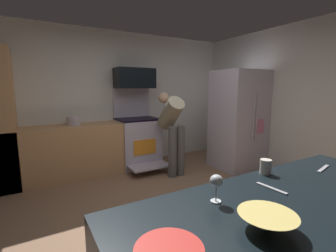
{
  "coord_description": "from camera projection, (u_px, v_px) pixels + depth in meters",
  "views": [
    {
      "loc": [
        -1.4,
        -2.25,
        1.52
      ],
      "look_at": [
        0.08,
        0.3,
        1.05
      ],
      "focal_mm": 25.32,
      "sensor_mm": 36.0,
      "label": 1
    }
  ],
  "objects": [
    {
      "name": "mixing_bowl_small",
      "position": [
        267.0,
        222.0,
        1.04
      ],
      "size": [
        0.26,
        0.26,
        0.08
      ],
      "primitive_type": "cone",
      "rotation": [
        3.14,
        0.0,
        0.0
      ],
      "color": "#ECD26F",
      "rests_on": "counter_island"
    },
    {
      "name": "wine_glass_far",
      "position": [
        216.0,
        182.0,
        1.29
      ],
      "size": [
        0.07,
        0.07,
        0.16
      ],
      "color": "silver",
      "rests_on": "counter_island"
    },
    {
      "name": "person_cook",
      "position": [
        172.0,
        126.0,
        4.16
      ],
      "size": [
        0.31,
        0.66,
        1.45
      ],
      "color": "#565656",
      "rests_on": "ground"
    },
    {
      "name": "knife_chef",
      "position": [
        323.0,
        169.0,
        1.84
      ],
      "size": [
        0.23,
        0.07,
        0.01
      ],
      "primitive_type": "cube",
      "rotation": [
        0.0,
        0.0,
        3.36
      ],
      "color": "#B7BABF",
      "rests_on": "counter_island"
    },
    {
      "name": "knife_paring",
      "position": [
        271.0,
        188.0,
        1.48
      ],
      "size": [
        0.03,
        0.21,
        0.01
      ],
      "primitive_type": "cube",
      "rotation": [
        0.0,
        0.0,
        1.62
      ],
      "color": "#B7BABF",
      "rests_on": "counter_island"
    },
    {
      "name": "ground_plane",
      "position": [
        175.0,
        216.0,
        2.86
      ],
      "size": [
        5.2,
        4.8,
        0.02
      ],
      "primitive_type": "cube",
      "color": "#89664C"
    },
    {
      "name": "refrigerator",
      "position": [
        238.0,
        120.0,
        4.54
      ],
      "size": [
        0.89,
        0.78,
        1.85
      ],
      "color": "#BEB4C6",
      "rests_on": "ground"
    },
    {
      "name": "lower_cabinet_run",
      "position": [
        69.0,
        152.0,
        4.03
      ],
      "size": [
        2.4,
        0.6,
        0.9
      ],
      "primitive_type": "cube",
      "color": "tan",
      "rests_on": "ground"
    },
    {
      "name": "mug_tea",
      "position": [
        266.0,
        167.0,
        1.73
      ],
      "size": [
        0.08,
        0.08,
        0.11
      ],
      "primitive_type": "cylinder",
      "color": "beige",
      "rests_on": "counter_island"
    },
    {
      "name": "stock_pot",
      "position": [
        74.0,
        121.0,
        4.0
      ],
      "size": [
        0.22,
        0.22,
        0.16
      ],
      "primitive_type": "cylinder",
      "color": "#BCB3BD",
      "rests_on": "lower_cabinet_run"
    },
    {
      "name": "wall_right",
      "position": [
        305.0,
        102.0,
        3.91
      ],
      "size": [
        0.12,
        4.8,
        2.6
      ],
      "primitive_type": "cube",
      "color": "silver",
      "rests_on": "ground"
    },
    {
      "name": "wall_back",
      "position": [
        112.0,
        100.0,
        4.65
      ],
      "size": [
        5.2,
        0.12,
        2.6
      ],
      "primitive_type": "cube",
      "color": "silver",
      "rests_on": "ground"
    },
    {
      "name": "oven_range",
      "position": [
        138.0,
        141.0,
        4.64
      ],
      "size": [
        0.76,
        1.02,
        1.52
      ],
      "color": "silver",
      "rests_on": "ground"
    },
    {
      "name": "microwave",
      "position": [
        135.0,
        78.0,
        4.53
      ],
      "size": [
        0.74,
        0.38,
        0.38
      ],
      "primitive_type": "cube",
      "color": "black",
      "rests_on": "oven_range"
    }
  ]
}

